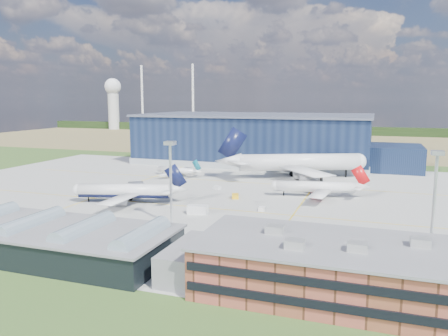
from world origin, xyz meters
TOP-DOWN VIEW (x-y plane):
  - ground at (0.00, 0.00)m, footprint 600.00×600.00m
  - apron at (0.00, 10.00)m, footprint 220.00×160.00m
  - farmland at (0.00, 220.00)m, footprint 600.00×220.00m
  - treeline at (0.00, 300.00)m, footprint 600.00×8.00m
  - horizon_dressing at (-191.30, 294.39)m, footprint 440.20×18.00m
  - hangar at (2.81, 94.80)m, footprint 145.00×62.00m
  - ops_building at (55.01, -60.00)m, footprint 46.00×23.00m
  - glass_concourse at (-6.45, -60.00)m, footprint 78.00×23.00m
  - light_mast_center at (10.00, -30.00)m, footprint 2.60×2.60m
  - light_mast_east at (75.00, -30.00)m, footprint 2.60×2.60m
  - airliner_navy at (-15.98, -12.00)m, footprint 48.34×47.75m
  - airliner_red at (42.84, 17.27)m, footprint 40.48×39.87m
  - airliner_widebody at (31.44, 52.34)m, footprint 87.28×86.53m
  - airliner_regional at (-21.45, 39.79)m, footprint 28.17×27.73m
  - gse_tug_a at (17.05, 5.89)m, footprint 3.23×4.20m
  - gse_tug_b at (6.61, -46.00)m, footprint 3.82×4.01m
  - gse_van_a at (12.67, -17.58)m, footprint 6.60×3.86m
  - gse_cart_a at (29.91, -7.50)m, footprint 2.12×2.96m
  - gse_tug_c at (28.53, 61.62)m, footprint 2.68×3.64m
  - gse_cart_b at (5.61, 18.40)m, footprint 3.56×3.12m
  - car_b at (56.27, -48.00)m, footprint 4.09×2.46m

SIDE VIEW (x-z plane):
  - ground at x=0.00m, z-range 0.00..0.00m
  - farmland at x=0.00m, z-range -0.01..0.01m
  - apron at x=0.00m, z-range -0.01..0.07m
  - gse_cart_a at x=29.91m, z-range 0.00..1.21m
  - car_b at x=56.27m, z-range 0.00..1.27m
  - gse_cart_b at x=5.61m, z-range 0.00..1.29m
  - gse_tug_c at x=28.53m, z-range 0.00..1.44m
  - gse_tug_b at x=6.61m, z-range 0.00..1.45m
  - gse_tug_a at x=17.05m, z-range 0.00..1.55m
  - gse_van_a at x=12.67m, z-range 0.00..2.70m
  - glass_concourse at x=-6.45m, z-range -0.61..7.99m
  - airliner_regional at x=-21.45m, z-range 0.00..7.98m
  - treeline at x=0.00m, z-range 0.00..8.00m
  - ops_building at x=55.01m, z-range -0.66..10.24m
  - airliner_red at x=42.84m, z-range 0.00..11.36m
  - airliner_navy at x=-15.98m, z-range 0.00..12.81m
  - airliner_widebody at x=31.44m, z-range 0.00..21.76m
  - hangar at x=2.81m, z-range -1.43..24.67m
  - light_mast_center at x=10.00m, z-range 3.93..26.93m
  - light_mast_east at x=75.00m, z-range 3.93..26.93m
  - horizon_dressing at x=-191.30m, z-range -0.80..69.20m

